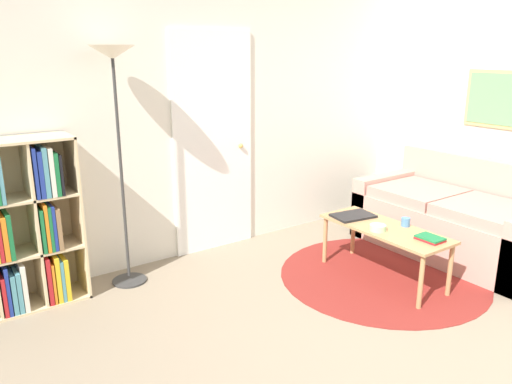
# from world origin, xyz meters

# --- Properties ---
(wall_back) EXTENTS (7.68, 0.11, 2.60)m
(wall_back) POSITION_xyz_m (0.00, 2.48, 1.29)
(wall_back) COLOR silver
(wall_back) RESTS_ON ground_plane
(wall_right) EXTENTS (0.08, 5.45, 2.60)m
(wall_right) POSITION_xyz_m (2.37, 1.22, 1.30)
(wall_right) COLOR silver
(wall_right) RESTS_ON ground_plane
(rug) EXTENTS (1.70, 1.70, 0.01)m
(rug) POSITION_xyz_m (0.93, 1.08, 0.00)
(rug) COLOR maroon
(rug) RESTS_ON ground_plane
(bookshelf) EXTENTS (0.94, 0.34, 1.24)m
(bookshelf) POSITION_xyz_m (-1.67, 2.26, 0.59)
(bookshelf) COLOR beige
(bookshelf) RESTS_ON ground_plane
(floor_lamp) EXTENTS (0.34, 0.34, 1.86)m
(floor_lamp) POSITION_xyz_m (-0.84, 2.20, 1.59)
(floor_lamp) COLOR #333333
(floor_lamp) RESTS_ON ground_plane
(couch) EXTENTS (0.91, 1.72, 0.84)m
(couch) POSITION_xyz_m (1.93, 1.08, 0.30)
(couch) COLOR tan
(couch) RESTS_ON ground_plane
(coffee_table) EXTENTS (0.43, 1.09, 0.45)m
(coffee_table) POSITION_xyz_m (0.89, 1.06, 0.40)
(coffee_table) COLOR #AD7F51
(coffee_table) RESTS_ON ground_plane
(laptop) EXTENTS (0.38, 0.28, 0.02)m
(laptop) POSITION_xyz_m (0.87, 1.39, 0.46)
(laptop) COLOR black
(laptop) RESTS_ON coffee_table
(bowl) EXTENTS (0.13, 0.13, 0.05)m
(bowl) POSITION_xyz_m (0.78, 1.04, 0.47)
(bowl) COLOR #9ED193
(bowl) RESTS_ON coffee_table
(book_stack_on_table) EXTENTS (0.14, 0.19, 0.03)m
(book_stack_on_table) POSITION_xyz_m (0.94, 0.67, 0.46)
(book_stack_on_table) COLOR #B21E23
(book_stack_on_table) RESTS_ON coffee_table
(cup) EXTENTS (0.07, 0.07, 0.07)m
(cup) POSITION_xyz_m (1.05, 0.98, 0.48)
(cup) COLOR teal
(cup) RESTS_ON coffee_table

